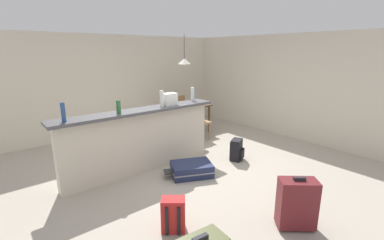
# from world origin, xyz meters

# --- Properties ---
(ground_plane) EXTENTS (13.00, 13.00, 0.05)m
(ground_plane) POSITION_xyz_m (0.00, 0.00, -0.03)
(ground_plane) COLOR #ADA393
(wall_back) EXTENTS (6.60, 0.10, 2.50)m
(wall_back) POSITION_xyz_m (0.00, 3.05, 1.25)
(wall_back) COLOR beige
(wall_back) RESTS_ON ground_plane
(wall_right) EXTENTS (0.10, 6.00, 2.50)m
(wall_right) POSITION_xyz_m (3.05, 0.30, 1.25)
(wall_right) COLOR beige
(wall_right) RESTS_ON ground_plane
(partition_half_wall) EXTENTS (2.80, 0.20, 1.08)m
(partition_half_wall) POSITION_xyz_m (-0.79, 0.41, 0.54)
(partition_half_wall) COLOR beige
(partition_half_wall) RESTS_ON ground_plane
(bar_countertop) EXTENTS (2.96, 0.40, 0.05)m
(bar_countertop) POSITION_xyz_m (-0.79, 0.41, 1.10)
(bar_countertop) COLOR #4C4C51
(bar_countertop) RESTS_ON partition_half_wall
(bottle_blue) EXTENTS (0.06, 0.06, 0.27)m
(bottle_blue) POSITION_xyz_m (-2.01, 0.37, 1.26)
(bottle_blue) COLOR #284C89
(bottle_blue) RESTS_ON bar_countertop
(bottle_green) EXTENTS (0.07, 0.07, 0.21)m
(bottle_green) POSITION_xyz_m (-1.18, 0.37, 1.23)
(bottle_green) COLOR #2D6B38
(bottle_green) RESTS_ON bar_countertop
(bottle_white) EXTENTS (0.07, 0.07, 0.30)m
(bottle_white) POSITION_xyz_m (-0.37, 0.36, 1.27)
(bottle_white) COLOR silver
(bottle_white) RESTS_ON bar_countertop
(bottle_clear) EXTENTS (0.07, 0.07, 0.27)m
(bottle_clear) POSITION_xyz_m (0.45, 0.50, 1.26)
(bottle_clear) COLOR silver
(bottle_clear) RESTS_ON bar_countertop
(grocery_bag) EXTENTS (0.26, 0.18, 0.22)m
(grocery_bag) POSITION_xyz_m (-0.17, 0.42, 1.24)
(grocery_bag) COLOR silver
(grocery_bag) RESTS_ON bar_countertop
(dining_table) EXTENTS (1.10, 0.80, 0.74)m
(dining_table) POSITION_xyz_m (1.28, 1.74, 0.65)
(dining_table) COLOR #4C331E
(dining_table) RESTS_ON ground_plane
(dining_chair_near_partition) EXTENTS (0.42, 0.42, 0.93)m
(dining_chair_near_partition) POSITION_xyz_m (1.18, 1.16, 0.52)
(dining_chair_near_partition) COLOR #9E754C
(dining_chair_near_partition) RESTS_ON ground_plane
(dining_chair_far_side) EXTENTS (0.45, 0.45, 0.93)m
(dining_chair_far_side) POSITION_xyz_m (1.32, 2.24, 0.52)
(dining_chair_far_side) COLOR #9E754C
(dining_chair_far_side) RESTS_ON ground_plane
(pendant_lamp) EXTENTS (0.34, 0.34, 0.77)m
(pendant_lamp) POSITION_xyz_m (1.28, 1.82, 1.84)
(pendant_lamp) COLOR black
(suitcase_flat_navy) EXTENTS (0.89, 0.74, 0.22)m
(suitcase_flat_navy) POSITION_xyz_m (-0.23, -0.30, 0.11)
(suitcase_flat_navy) COLOR #1E284C
(suitcase_flat_navy) RESTS_ON ground_plane
(suitcase_upright_maroon) EXTENTS (0.49, 0.47, 0.67)m
(suitcase_upright_maroon) POSITION_xyz_m (-0.16, -2.21, 0.33)
(suitcase_upright_maroon) COLOR maroon
(suitcase_upright_maroon) RESTS_ON ground_plane
(backpack_red) EXTENTS (0.34, 0.34, 0.42)m
(backpack_red) POSITION_xyz_m (-1.33, -1.30, 0.20)
(backpack_red) COLOR red
(backpack_red) RESTS_ON ground_plane
(backpack_black) EXTENTS (0.33, 0.32, 0.42)m
(backpack_black) POSITION_xyz_m (0.89, -0.35, 0.20)
(backpack_black) COLOR black
(backpack_black) RESTS_ON ground_plane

